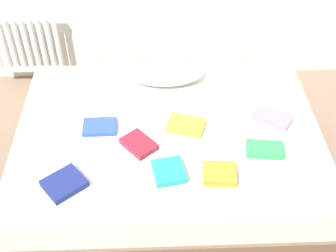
% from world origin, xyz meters
% --- Properties ---
extents(ground_plane, '(8.00, 8.00, 0.00)m').
position_xyz_m(ground_plane, '(0.00, 0.00, 0.00)').
color(ground_plane, '#7F6651').
extents(bed, '(2.00, 1.50, 0.50)m').
position_xyz_m(bed, '(0.00, 0.00, 0.25)').
color(bed, brown).
rests_on(bed, ground).
extents(radiator, '(0.58, 0.04, 0.54)m').
position_xyz_m(radiator, '(-1.17, 1.20, 0.41)').
color(radiator, white).
rests_on(radiator, ground).
extents(pillow, '(0.55, 0.29, 0.16)m').
position_xyz_m(pillow, '(0.00, 0.52, 0.58)').
color(pillow, white).
rests_on(pillow, bed).
extents(textbook_maroon, '(0.25, 0.26, 0.04)m').
position_xyz_m(textbook_maroon, '(-0.19, -0.15, 0.52)').
color(textbook_maroon, maroon).
rests_on(textbook_maroon, bed).
extents(textbook_green, '(0.24, 0.15, 0.05)m').
position_xyz_m(textbook_green, '(0.58, -0.23, 0.52)').
color(textbook_green, green).
rests_on(textbook_green, bed).
extents(textbook_teal, '(0.21, 0.22, 0.04)m').
position_xyz_m(textbook_teal, '(-0.01, -0.38, 0.52)').
color(textbook_teal, teal).
rests_on(textbook_teal, bed).
extents(textbook_navy, '(0.29, 0.28, 0.04)m').
position_xyz_m(textbook_navy, '(-0.61, -0.45, 0.52)').
color(textbook_navy, navy).
rests_on(textbook_navy, bed).
extents(textbook_blue, '(0.22, 0.16, 0.03)m').
position_xyz_m(textbook_blue, '(-0.44, 0.02, 0.52)').
color(textbook_blue, '#2847B7').
rests_on(textbook_blue, bed).
extents(textbook_pink, '(0.28, 0.25, 0.04)m').
position_xyz_m(textbook_pink, '(0.69, 0.06, 0.52)').
color(textbook_pink, pink).
rests_on(textbook_pink, bed).
extents(textbook_yellow, '(0.28, 0.23, 0.03)m').
position_xyz_m(textbook_yellow, '(0.12, 0.02, 0.52)').
color(textbook_yellow, yellow).
rests_on(textbook_yellow, bed).
extents(textbook_orange, '(0.20, 0.17, 0.05)m').
position_xyz_m(textbook_orange, '(0.28, -0.42, 0.52)').
color(textbook_orange, orange).
rests_on(textbook_orange, bed).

